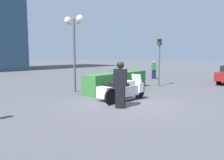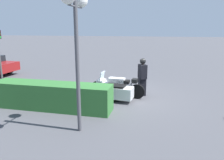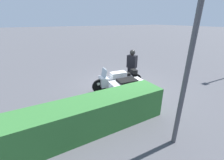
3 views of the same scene
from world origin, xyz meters
TOP-DOWN VIEW (x-y plane):
  - ground_plane at (0.00, 0.00)m, footprint 160.00×160.00m
  - police_motorcycle at (0.52, 0.63)m, footprint 2.64×1.42m
  - officer_rider at (-0.68, -0.22)m, footprint 0.48×0.57m
  - hedge_bush_curbside at (2.69, 2.39)m, footprint 4.88×0.99m
  - twin_lamp_post at (0.88, 4.01)m, footprint 0.40×1.35m

SIDE VIEW (x-z plane):
  - ground_plane at x=0.00m, z-range 0.00..0.00m
  - police_motorcycle at x=0.52m, z-range -0.11..1.05m
  - hedge_bush_curbside at x=2.69m, z-range 0.00..1.05m
  - officer_rider at x=-0.68m, z-range 0.05..1.86m
  - twin_lamp_post at x=0.88m, z-range 1.27..5.43m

